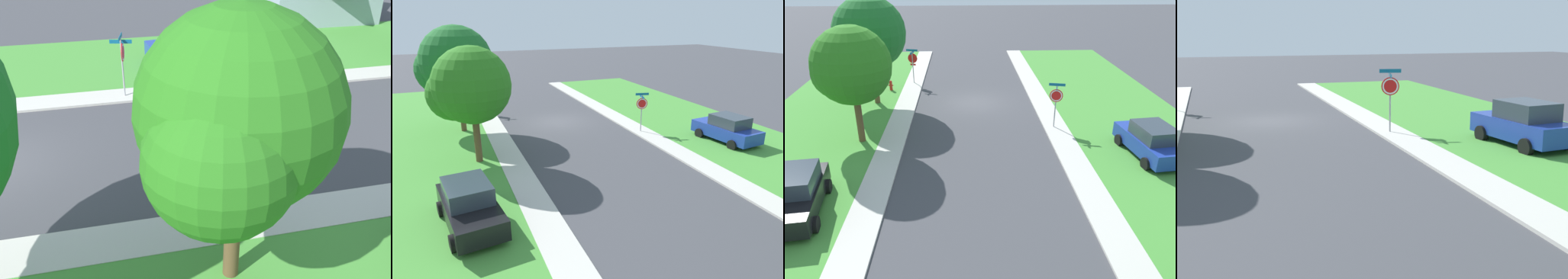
{
  "view_description": "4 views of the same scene",
  "coord_description": "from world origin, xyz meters",
  "views": [
    {
      "loc": [
        13.63,
        3.54,
        7.88
      ],
      "look_at": [
        2.25,
        6.21,
        1.4
      ],
      "focal_mm": 41.2,
      "sensor_mm": 36.0,
      "label": 1
    },
    {
      "loc": [
        7.82,
        25.55,
        7.7
      ],
      "look_at": [
        0.92,
        8.52,
        1.4
      ],
      "focal_mm": 33.44,
      "sensor_mm": 36.0,
      "label": 2
    },
    {
      "loc": [
        0.75,
        25.52,
        9.26
      ],
      "look_at": [
        0.0,
        9.02,
        1.4
      ],
      "focal_mm": 35.41,
      "sensor_mm": 36.0,
      "label": 3
    },
    {
      "loc": [
        2.67,
        25.32,
        4.47
      ],
      "look_at": [
        -1.58,
        11.76,
        1.4
      ],
      "focal_mm": 47.86,
      "sensor_mm": 36.0,
      "label": 4
    }
  ],
  "objects": [
    {
      "name": "ground_plane",
      "position": [
        0.0,
        0.0,
        0.0
      ],
      "size": [
        120.0,
        120.0,
        0.0
      ],
      "primitive_type": "plane",
      "color": "#424247"
    },
    {
      "name": "sidewalk_east",
      "position": [
        4.7,
        12.0,
        0.05
      ],
      "size": [
        1.4,
        56.0,
        0.1
      ],
      "primitive_type": "cube",
      "color": "beige",
      "rests_on": "ground"
    },
    {
      "name": "sidewalk_west",
      "position": [
        -4.7,
        12.0,
        0.05
      ],
      "size": [
        1.4,
        56.0,
        0.1
      ],
      "primitive_type": "cube",
      "color": "beige",
      "rests_on": "ground"
    },
    {
      "name": "stop_sign_near_corner",
      "position": [
        4.7,
        -4.73,
        1.88
      ],
      "size": [
        0.9,
        0.9,
        2.77
      ],
      "color": "#9E9EA3",
      "rests_on": "ground"
    },
    {
      "name": "stop_sign_far_corner",
      "position": [
        -4.58,
        4.69,
        1.89
      ],
      "size": [
        0.9,
        0.9,
        2.77
      ],
      "color": "#9E9EA3",
      "rests_on": "ground"
    },
    {
      "name": "car_blue_kerbside_mid",
      "position": [
        -8.63,
        8.45,
        0.87
      ],
      "size": [
        2.4,
        4.48,
        1.76
      ],
      "color": "#1E389E",
      "rests_on": "ground"
    },
    {
      "name": "car_black_behind_trees",
      "position": [
        7.39,
        12.54,
        0.87
      ],
      "size": [
        2.45,
        4.5,
        1.76
      ],
      "color": "black",
      "rests_on": "ground"
    },
    {
      "name": "tree_sidewalk_mid",
      "position": [
        6.6,
        5.93,
        4.15
      ],
      "size": [
        4.34,
        4.04,
        6.31
      ],
      "color": "brown",
      "rests_on": "ground"
    },
    {
      "name": "tree_sidewalk_near",
      "position": [
        6.99,
        -0.26,
        4.67
      ],
      "size": [
        5.03,
        4.67,
        7.17
      ],
      "color": "brown",
      "rests_on": "ground"
    },
    {
      "name": "fire_hydrant",
      "position": [
        6.24,
        -2.85,
        0.44
      ],
      "size": [
        0.38,
        0.22,
        0.83
      ],
      "color": "red",
      "rests_on": "ground"
    }
  ]
}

